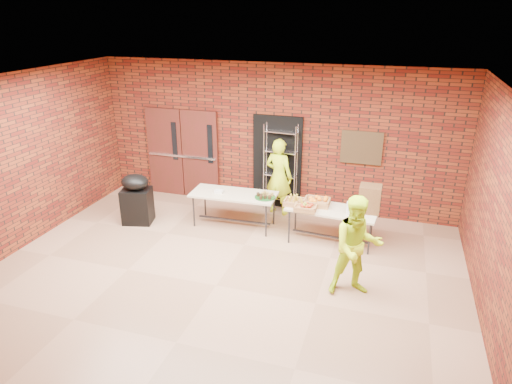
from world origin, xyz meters
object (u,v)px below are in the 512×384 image
wire_rack (280,168)px  coffee_dispenser (370,199)px  table_right (332,212)px  volunteer_man (357,247)px  volunteer_woman (279,177)px  covered_grill (137,199)px  table_left (234,196)px

wire_rack → coffee_dispenser: (2.01, -1.15, -0.02)m
table_right → volunteer_man: bearing=-63.9°
table_right → volunteer_woman: volunteer_woman is taller
wire_rack → coffee_dispenser: size_ratio=3.79×
wire_rack → covered_grill: 3.14m
volunteer_woman → table_right: bearing=155.3°
volunteer_woman → covered_grill: bearing=39.7°
table_left → volunteer_woman: 1.16m
table_left → volunteer_woman: volunteer_woman is taller
volunteer_woman → volunteer_man: (1.93, -2.61, -0.02)m
coffee_dispenser → table_left: bearing=179.3°
volunteer_woman → volunteer_man: size_ratio=1.03×
table_left → volunteer_woman: bearing=49.2°
table_right → covered_grill: covered_grill is taller
table_right → volunteer_woman: (-1.31, 1.02, 0.21)m
wire_rack → volunteer_woman: size_ratio=1.15×
table_left → table_right: 2.03m
coffee_dispenser → covered_grill: size_ratio=0.48×
table_right → volunteer_woman: size_ratio=1.03×
table_right → covered_grill: bearing=-170.6°
coffee_dispenser → covered_grill: bearing=-174.9°
table_left → wire_rack: bearing=56.1°
wire_rack → table_right: bearing=-37.6°
wire_rack → table_right: size_ratio=1.12×
table_right → volunteer_woman: bearing=146.8°
table_right → coffee_dispenser: coffee_dispenser is taller
table_right → volunteer_man: 1.72m
wire_rack → volunteer_woman: (0.03, -0.22, -0.13)m
wire_rack → volunteer_man: 3.45m
wire_rack → covered_grill: size_ratio=1.83×
table_right → volunteer_woman: 1.67m
volunteer_woman → table_left: bearing=64.5°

